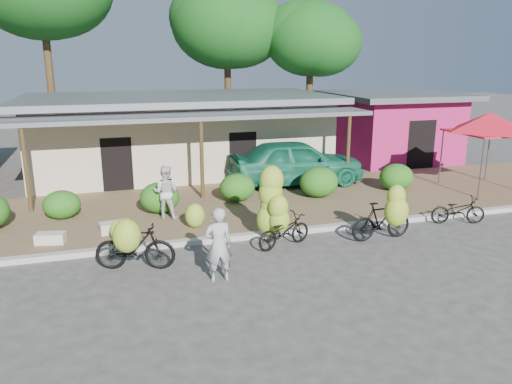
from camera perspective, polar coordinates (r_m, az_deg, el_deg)
ground at (r=12.15m, az=-0.51°, el=-8.74°), size 100.00×100.00×0.00m
sidewalk at (r=16.69m, az=-5.36°, el=-1.84°), size 60.00×6.00×0.12m
curb at (r=13.91m, az=-2.84°, el=-5.25°), size 60.00×0.25×0.15m
shop_main at (r=22.05m, az=-8.62°, el=6.64°), size 13.00×8.50×3.35m
shop_pink at (r=25.79m, az=15.30°, el=7.39°), size 6.00×6.00×3.25m
tree_center_right at (r=28.08m, az=-3.81°, el=18.86°), size 5.99×5.94×9.02m
tree_near_right at (r=27.36m, az=5.81°, el=17.21°), size 4.94×4.80×7.77m
hedge_1 at (r=16.39m, az=-21.33°, el=-1.35°), size 1.12×1.01×0.88m
hedge_2 at (r=16.13m, az=-10.94°, el=-0.63°), size 1.26×1.13×0.98m
hedge_3 at (r=17.13m, az=-2.16°, el=0.52°), size 1.22×1.10×0.95m
hedge_4 at (r=17.76m, az=7.20°, el=1.14°), size 1.38×1.24×1.07m
hedge_5 at (r=19.25m, az=15.75°, el=1.66°), size 1.27×1.14×0.99m
red_canopy at (r=20.34m, az=25.12°, el=7.22°), size 3.50×3.50×2.86m
bike_left at (r=12.10m, az=-13.82°, el=-5.89°), size 1.98×1.42×1.48m
bike_center at (r=13.44m, az=2.35°, el=-2.42°), size 1.79×1.40×2.14m
bike_right at (r=14.05m, az=14.59°, el=-2.75°), size 1.85×1.22×1.72m
bike_far_right at (r=16.36m, az=22.08°, el=-1.93°), size 1.72×1.00×0.86m
loose_banana_a at (r=13.95m, az=-15.42°, el=-4.28°), size 0.47×0.40×0.58m
loose_banana_b at (r=14.59m, az=-6.99°, el=-2.68°), size 0.58×0.49×0.72m
loose_banana_c at (r=15.13m, az=2.74°, el=-2.12°), size 0.50×0.42×0.62m
sack_near at (r=14.71m, az=-15.77°, el=-3.87°), size 0.90×0.53×0.30m
sack_far at (r=14.43m, az=-22.43°, el=-4.90°), size 0.81×0.52×0.28m
vendor at (r=11.24m, az=-4.32°, el=-6.02°), size 0.64×0.43×1.74m
bystander at (r=15.47m, az=-10.28°, el=0.00°), size 0.98×0.89×1.64m
teal_van at (r=19.40m, az=4.64°, el=3.45°), size 5.26×2.27×1.77m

